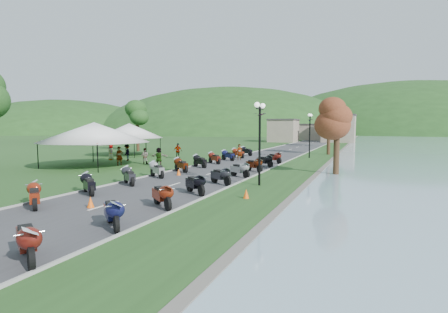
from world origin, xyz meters
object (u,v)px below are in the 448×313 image
(pedestrian_b, at_px, (145,164))
(pedestrian_c, at_px, (127,161))
(vendor_tent_main, at_px, (95,144))
(pedestrian_a, at_px, (120,165))

(pedestrian_b, bearing_deg, pedestrian_c, -51.03)
(vendor_tent_main, height_order, pedestrian_a, vendor_tent_main)
(vendor_tent_main, height_order, pedestrian_c, vendor_tent_main)
(vendor_tent_main, relative_size, pedestrian_c, 3.71)
(pedestrian_b, distance_m, pedestrian_c, 4.08)
(pedestrian_a, xyz_separation_m, pedestrian_b, (1.58, 1.74, 0.00))
(vendor_tent_main, height_order, pedestrian_b, vendor_tent_main)
(vendor_tent_main, distance_m, pedestrian_c, 5.60)
(pedestrian_a, xyz_separation_m, pedestrian_c, (-2.00, 3.68, 0.00))
(pedestrian_a, distance_m, pedestrian_b, 2.36)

